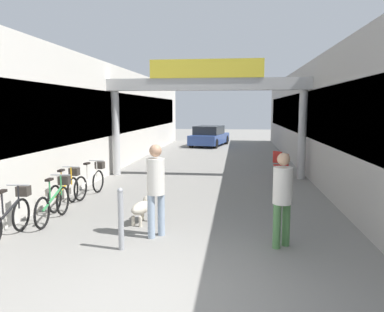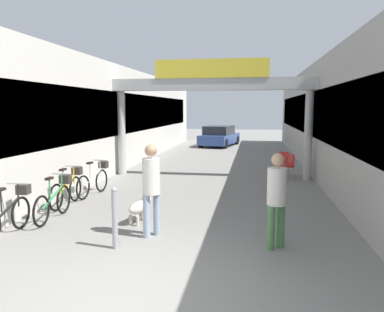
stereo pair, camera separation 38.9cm
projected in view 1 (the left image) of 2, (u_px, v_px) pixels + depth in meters
ground_plane at (148, 303)px, 4.77m from camera, size 80.00×80.00×0.00m
storefront_left at (91, 118)px, 15.95m from camera, size 3.00×26.00×4.11m
storefront_right at (339, 119)px, 14.74m from camera, size 3.00×26.00×4.11m
arcade_sign_gateway at (206, 94)px, 13.19m from camera, size 7.40×0.47×4.15m
pedestrian_with_dog at (156, 184)px, 7.11m from camera, size 0.48×0.48×1.79m
pedestrian_companion at (282, 194)px, 6.58m from camera, size 0.48×0.48×1.70m
dog_on_leash at (143, 207)px, 8.07m from camera, size 0.46×0.79×0.55m
bicycle_black_nearest at (10, 215)px, 7.13m from camera, size 0.46×1.69×0.98m
bicycle_green_second at (55, 201)px, 8.27m from camera, size 0.46×1.69×0.98m
bicycle_orange_third at (66, 189)px, 9.44m from camera, size 0.46×1.69×0.98m
bicycle_silver_farthest at (91, 180)px, 10.58m from camera, size 0.46×1.69×0.98m
bollard_post_metal at (121, 218)px, 6.51m from camera, size 0.10×0.10×1.11m
cafe_chair_red_nearer at (283, 164)px, 13.12m from camera, size 0.50×0.50×0.89m
cafe_chair_red_farther at (279, 160)px, 13.88m from camera, size 0.57×0.57×0.89m
parked_car_blue at (209, 136)px, 24.58m from camera, size 2.51×4.27×1.33m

